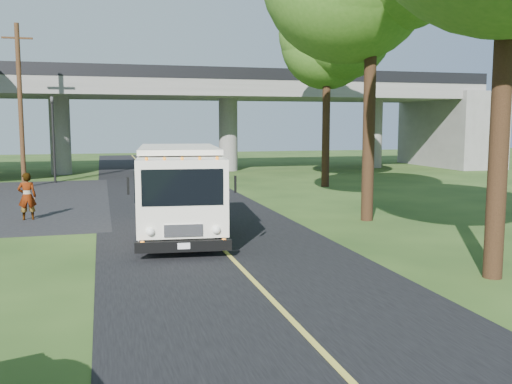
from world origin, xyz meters
name	(u,v)px	position (x,y,z in m)	size (l,w,h in m)	color
ground	(282,311)	(0.00, 0.00, 0.00)	(120.00, 120.00, 0.00)	#233D16
road	(197,223)	(0.00, 10.00, 0.01)	(7.00, 90.00, 0.02)	black
lane_line	(197,223)	(0.00, 10.00, 0.03)	(0.12, 90.00, 0.01)	gold
overpass	(147,110)	(0.00, 32.00, 4.56)	(54.00, 10.00, 7.30)	slate
traffic_signal	(53,130)	(-6.00, 26.00, 3.20)	(0.18, 0.22, 5.20)	black
utility_pole	(20,105)	(-7.50, 24.00, 4.59)	(1.60, 0.26, 9.00)	#472D19
tree_right_far	(332,37)	(9.21, 19.84, 8.30)	(5.77, 5.67, 10.99)	#382314
step_van	(179,188)	(-0.91, 7.85, 1.54)	(3.18, 6.99, 2.84)	silver
pedestrian	(27,196)	(-5.97, 12.32, 0.89)	(0.65, 0.43, 1.79)	gray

